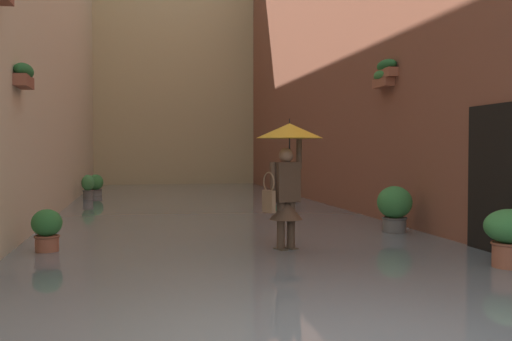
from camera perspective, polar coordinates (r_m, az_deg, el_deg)
name	(u,v)px	position (r m, az deg, el deg)	size (l,w,h in m)	color
ground_plane	(203,212)	(15.28, -5.00, -3.88)	(60.00, 60.00, 0.00)	gray
flood_water	(203,210)	(15.27, -5.00, -3.73)	(7.60, 28.11, 0.08)	slate
building_facade_left	(367,17)	(16.59, 10.36, 13.94)	(2.04, 26.11, 10.02)	brown
building_facade_far	(174,35)	(27.58, -7.74, 12.52)	(10.40, 1.80, 13.24)	tan
person_wading	(288,161)	(8.97, 2.99, 0.93)	(0.99, 0.99, 2.01)	#4C4233
potted_plant_mid_right	(47,230)	(9.32, -19.02, -5.33)	(0.44, 0.44, 0.69)	#9E563D
potted_plant_mid_left	(510,236)	(8.26, 22.75, -5.67)	(0.65, 0.65, 0.81)	#9E563D
potted_plant_near_right	(88,187)	(18.52, -15.48, -1.51)	(0.37, 0.37, 0.82)	#66605B
potted_plant_near_left	(284,185)	(19.42, 2.65, -1.38)	(0.63, 0.63, 0.74)	brown
potted_plant_far_left	(395,208)	(11.13, 12.86, -3.41)	(0.62, 0.62, 0.90)	#66605B
potted_plant_far_right	(96,185)	(20.37, -14.79, -1.34)	(0.48, 0.48, 0.75)	#66605B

